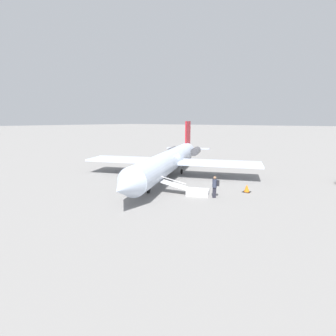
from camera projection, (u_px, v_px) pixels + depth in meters
The scene contains 5 objects.
ground_plane at pixel (169, 177), 28.35m from camera, with size 600.00×600.00×0.00m, color gray.
airplane_main at pixel (170, 160), 28.80m from camera, with size 24.70×19.26×5.94m.
boarding_stairs at pixel (193, 191), 21.57m from camera, with size 2.43×4.10×1.55m.
passenger at pixel (215, 185), 20.66m from camera, with size 0.44×0.57×1.74m.
traffic_cone_near_stairs at pixel (247, 188), 22.41m from camera, with size 0.62×0.62×0.69m.
Camera 1 is at (22.30, 16.45, 6.07)m, focal length 28.00 mm.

